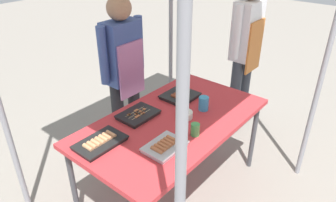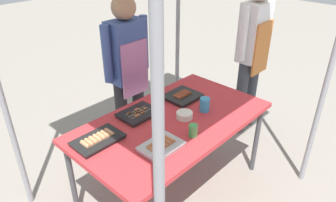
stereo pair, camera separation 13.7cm
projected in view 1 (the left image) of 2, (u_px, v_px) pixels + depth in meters
ground_plane at (172, 188)px, 2.89m from camera, size 18.00×18.00×0.00m
stall_table at (173, 125)px, 2.55m from camera, size 1.60×0.90×0.75m
tray_grilled_sausages at (180, 96)px, 2.84m from camera, size 0.30×0.27×0.05m
tray_meat_skewers at (138, 115)px, 2.56m from camera, size 0.31×0.23×0.04m
tray_pork_links at (165, 146)px, 2.19m from camera, size 0.29×0.21×0.05m
tray_spring_rolls at (100, 142)px, 2.23m from camera, size 0.35×0.22×0.05m
condiment_bowl at (184, 115)px, 2.54m from camera, size 0.13×0.13×0.05m
drink_cup_near_edge at (204, 103)px, 2.63m from camera, size 0.08×0.08×0.12m
drink_cup_by_wok at (195, 130)px, 2.32m from camera, size 0.07×0.07×0.10m
vendor_woman at (124, 67)px, 2.94m from camera, size 0.52×0.23×1.61m
customer_nearby at (246, 44)px, 3.35m from camera, size 0.52×0.24×1.69m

